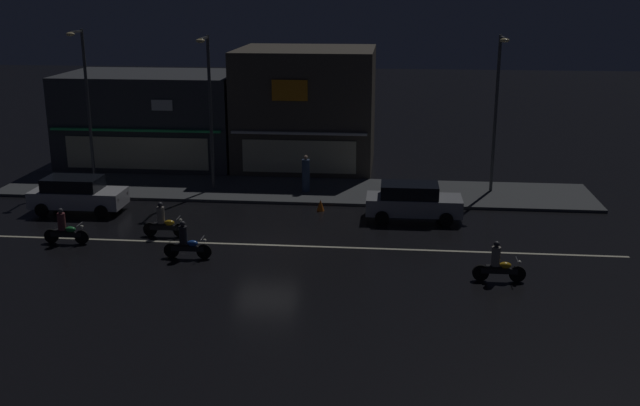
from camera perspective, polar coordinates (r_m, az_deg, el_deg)
name	(u,v)px	position (r m, az deg, el deg)	size (l,w,h in m)	color
ground_plane	(266,245)	(30.64, -4.16, -3.24)	(140.00, 140.00, 0.00)	black
lane_divider_stripe	(266,245)	(30.64, -4.16, -3.23)	(28.87, 0.16, 0.01)	beige
sidewalk_far	(293,190)	(38.59, -2.07, 1.00)	(30.39, 4.92, 0.14)	#424447
storefront_left_block	(306,108)	(43.83, -1.04, 7.31)	(7.81, 7.45, 6.84)	#4C443A
storefront_center_block	(153,119)	(45.44, -12.68, 6.31)	(10.14, 6.47, 5.38)	#383A3F
streetlamp_west	(86,95)	(41.01, -17.53, 7.91)	(0.44, 1.64, 8.00)	#47494C
streetlamp_mid	(209,102)	(37.80, -8.50, 7.67)	(0.44, 1.64, 7.80)	#47494C
streetlamp_east	(497,102)	(38.06, 13.41, 7.51)	(0.44, 1.64, 7.84)	#47494C
pedestrian_on_sidewalk	(306,175)	(37.86, -1.09, 2.17)	(0.40, 0.40, 1.88)	#334766
parked_car_near_kerb	(413,201)	(33.94, 7.11, 0.15)	(4.30, 1.98, 1.67)	#9EA0A5
parked_car_trailing	(77,194)	(36.66, -18.13, 0.67)	(4.30, 1.98, 1.67)	silver
motorcycle_lead	(186,243)	(29.38, -10.23, -3.02)	(1.90, 0.60, 1.52)	black
motorcycle_following	(498,265)	(27.43, 13.49, -4.62)	(1.90, 0.60, 1.52)	black
motorcycle_opposite_lane	(163,222)	(32.10, -11.91, -1.45)	(1.90, 0.60, 1.52)	black
motorcycle_trailing_far	(65,229)	(32.32, -18.99, -1.89)	(1.90, 0.60, 1.52)	black
traffic_cone	(321,205)	(35.15, 0.04, -0.17)	(0.36, 0.36, 0.55)	orange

